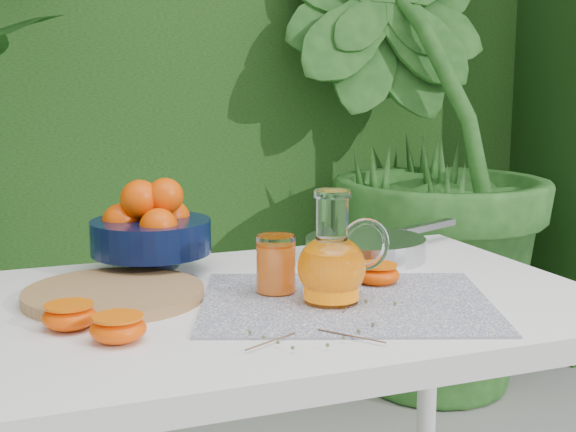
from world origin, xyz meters
name	(u,v)px	position (x,y,z in m)	size (l,w,h in m)	color
hedge_backdrop	(117,52)	(0.06, 2.06, 1.19)	(8.00, 1.65, 2.50)	#144614
potted_plant_right	(414,146)	(0.95, 1.27, 0.86)	(1.73, 1.73, 1.73)	#20511C
white_table	(292,341)	(0.00, 0.02, 0.67)	(1.00, 0.70, 0.75)	white
placemat	(346,302)	(0.06, -0.05, 0.75)	(0.46, 0.36, 0.00)	#0B1442
cutting_board	(114,294)	(-0.28, 0.10, 0.76)	(0.29, 0.29, 0.02)	#9A6E45
fruit_bowl	(150,229)	(-0.18, 0.27, 0.83)	(0.24, 0.24, 0.18)	black
juice_pitcher	(333,264)	(0.04, -0.05, 0.82)	(0.16, 0.11, 0.18)	white
juice_tumbler	(276,265)	(-0.02, 0.04, 0.80)	(0.08, 0.08, 0.10)	white
saute_pan	(367,247)	(0.24, 0.22, 0.77)	(0.43, 0.31, 0.04)	#B6B6BA
orange_halves	(202,304)	(-0.17, -0.04, 0.77)	(0.63, 0.24, 0.04)	#FF4002
thyme_sprigs	(328,323)	(-0.02, -0.16, 0.76)	(0.29, 0.25, 0.01)	brown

